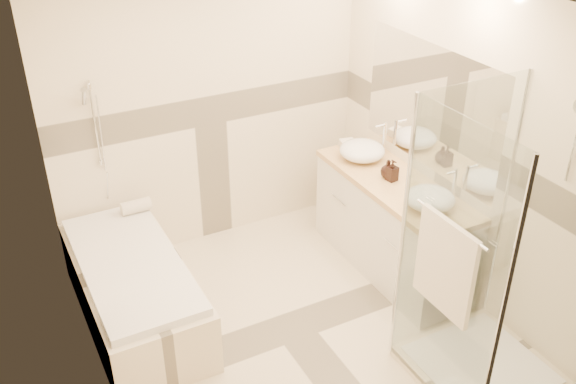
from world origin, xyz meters
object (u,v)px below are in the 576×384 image
vessel_sink_far (430,199)px  amenity_bottle_b (388,169)px  bathtub (134,287)px  vanity (392,225)px  amenity_bottle_a (392,170)px  vessel_sink_near (362,151)px  shower_enclosure (469,317)px

vessel_sink_far → amenity_bottle_b: 0.54m
bathtub → vanity: (2.15, -0.35, 0.12)m
amenity_bottle_a → amenity_bottle_b: bearing=90.0°
bathtub → amenity_bottle_b: size_ratio=10.89×
amenity_bottle_a → vessel_sink_near: bearing=90.0°
bathtub → vanity: vanity is taller
shower_enclosure → vessel_sink_near: size_ratio=5.15×
vessel_sink_near → amenity_bottle_b: vessel_sink_near is taller
bathtub → vanity: size_ratio=1.05×
vessel_sink_near → amenity_bottle_a: amenity_bottle_a is taller
vanity → amenity_bottle_b: (-0.02, 0.09, 0.50)m
shower_enclosure → amenity_bottle_b: bearing=78.7°
shower_enclosure → vessel_sink_near: bearing=81.1°
amenity_bottle_b → shower_enclosure: bearing=-101.3°
shower_enclosure → vessel_sink_near: shower_enclosure is taller
vessel_sink_near → amenity_bottle_a: bearing=-90.0°
vanity → bathtub: bearing=170.8°
amenity_bottle_a → bathtub: bearing=171.6°
vanity → shower_enclosure: 1.31m
vessel_sink_far → amenity_bottle_b: (0.00, 0.54, 0.00)m
vanity → vessel_sink_near: bearing=92.4°
vessel_sink_near → vessel_sink_far: vessel_sink_near is taller
amenity_bottle_b → amenity_bottle_a: bearing=-90.0°
vessel_sink_near → amenity_bottle_b: bearing=-90.0°
amenity_bottle_a → shower_enclosure: bearing=-101.8°
vanity → amenity_bottle_b: size_ratio=10.38×
shower_enclosure → amenity_bottle_a: shower_enclosure is taller
vanity → amenity_bottle_b: amenity_bottle_b is taller
bathtub → vanity: bearing=-9.2°
vanity → amenity_bottle_a: (-0.02, 0.04, 0.51)m
bathtub → amenity_bottle_a: (2.13, -0.31, 0.63)m
bathtub → shower_enclosure: bearing=-41.1°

